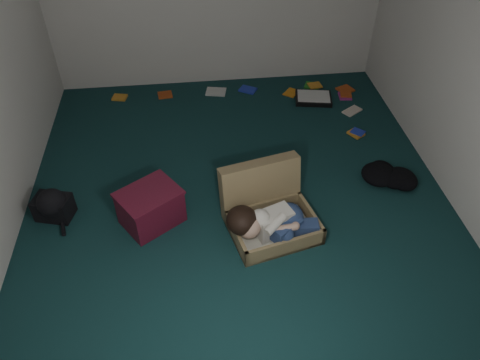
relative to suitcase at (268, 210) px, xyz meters
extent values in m
plane|color=#123233|center=(-0.23, 0.37, -0.16)|extent=(4.50, 4.50, 0.00)
plane|color=silver|center=(-0.23, -1.88, 1.14)|extent=(4.50, 0.00, 4.50)
plane|color=silver|center=(1.77, 0.37, 1.14)|extent=(0.00, 4.50, 4.50)
cube|color=#8F784E|center=(0.03, -0.14, -0.08)|extent=(0.84, 0.69, 0.17)
cube|color=silver|center=(0.03, -0.14, -0.12)|extent=(0.77, 0.61, 0.02)
cube|color=#8F784E|center=(-0.05, 0.19, 0.10)|extent=(0.77, 0.39, 0.54)
cube|color=silver|center=(0.02, -0.17, 0.02)|extent=(0.36, 0.28, 0.23)
sphere|color=tan|center=(-0.20, -0.26, 0.08)|extent=(0.20, 0.20, 0.20)
ellipsoid|color=black|center=(-0.26, -0.21, 0.12)|extent=(0.27, 0.28, 0.23)
ellipsoid|color=navy|center=(0.17, -0.12, 0.02)|extent=(0.24, 0.28, 0.23)
cube|color=navy|center=(0.12, -0.26, 0.00)|extent=(0.30, 0.27, 0.15)
cube|color=navy|center=(0.27, -0.23, -0.02)|extent=(0.26, 0.15, 0.12)
sphere|color=white|center=(0.36, -0.17, -0.04)|extent=(0.12, 0.12, 0.12)
sphere|color=white|center=(0.38, -0.25, -0.05)|extent=(0.11, 0.11, 0.11)
cylinder|color=tan|center=(0.10, -0.29, 0.06)|extent=(0.20, 0.11, 0.07)
cube|color=#571124|center=(-1.04, 0.14, 0.00)|extent=(0.63, 0.60, 0.33)
cube|color=#571124|center=(-1.04, 0.14, 0.18)|extent=(0.65, 0.62, 0.02)
cube|color=black|center=(0.90, 1.99, -0.14)|extent=(0.49, 0.40, 0.05)
cube|color=white|center=(0.90, 1.99, -0.11)|extent=(0.44, 0.35, 0.01)
cube|color=orange|center=(-1.50, 2.32, -0.15)|extent=(0.20, 0.15, 0.02)
cube|color=#B04417|center=(-0.93, 2.32, -0.15)|extent=(0.25, 0.24, 0.02)
cube|color=silver|center=(-0.29, 2.32, -0.15)|extent=(0.20, 0.23, 0.02)
cube|color=#2135B7|center=(0.12, 2.32, -0.15)|extent=(0.21, 0.24, 0.02)
cube|color=orange|center=(0.66, 2.19, -0.15)|extent=(0.25, 0.23, 0.02)
cube|color=#298C26|center=(0.96, 2.32, -0.15)|extent=(0.21, 0.16, 0.02)
cube|color=#A22881|center=(1.32, 2.02, -0.15)|extent=(0.25, 0.24, 0.02)
cube|color=beige|center=(1.31, 1.68, -0.15)|extent=(0.18, 0.22, 0.02)
cube|color=orange|center=(1.21, 1.23, -0.15)|extent=(0.22, 0.24, 0.02)
cube|color=#B04417|center=(1.37, 2.17, -0.15)|extent=(0.24, 0.22, 0.02)
camera|label=1|loc=(-0.59, -2.88, 2.96)|focal=35.00mm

